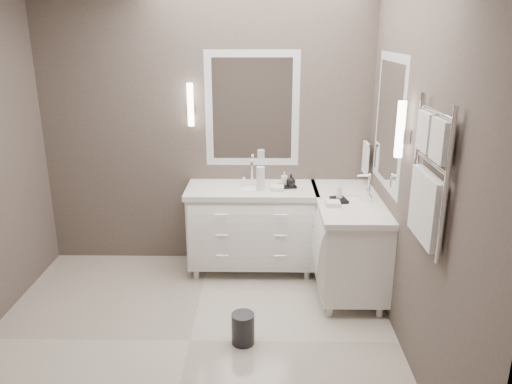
{
  "coord_description": "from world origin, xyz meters",
  "views": [
    {
      "loc": [
        0.56,
        -3.28,
        2.27
      ],
      "look_at": [
        0.5,
        0.7,
        0.97
      ],
      "focal_mm": 35.0,
      "sensor_mm": 36.0,
      "label": 1
    }
  ],
  "objects_px": {
    "vanity_right": "(348,237)",
    "towel_ladder": "(428,183)",
    "vanity_back": "(252,223)",
    "waste_bin": "(243,329)"
  },
  "relations": [
    {
      "from": "vanity_back",
      "to": "vanity_right",
      "type": "xyz_separation_m",
      "value": [
        0.88,
        -0.33,
        0.0
      ]
    },
    {
      "from": "towel_ladder",
      "to": "waste_bin",
      "type": "xyz_separation_m",
      "value": [
        -1.14,
        0.38,
        -1.27
      ]
    },
    {
      "from": "vanity_right",
      "to": "towel_ladder",
      "type": "bearing_deg",
      "value": -80.16
    },
    {
      "from": "vanity_back",
      "to": "vanity_right",
      "type": "height_order",
      "value": "same"
    },
    {
      "from": "vanity_back",
      "to": "towel_ladder",
      "type": "relative_size",
      "value": 1.38
    },
    {
      "from": "towel_ladder",
      "to": "waste_bin",
      "type": "distance_m",
      "value": 1.75
    },
    {
      "from": "vanity_right",
      "to": "towel_ladder",
      "type": "height_order",
      "value": "towel_ladder"
    },
    {
      "from": "vanity_back",
      "to": "towel_ladder",
      "type": "distance_m",
      "value": 2.16
    },
    {
      "from": "vanity_right",
      "to": "towel_ladder",
      "type": "relative_size",
      "value": 1.38
    },
    {
      "from": "towel_ladder",
      "to": "vanity_right",
      "type": "bearing_deg",
      "value": 99.84
    }
  ]
}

